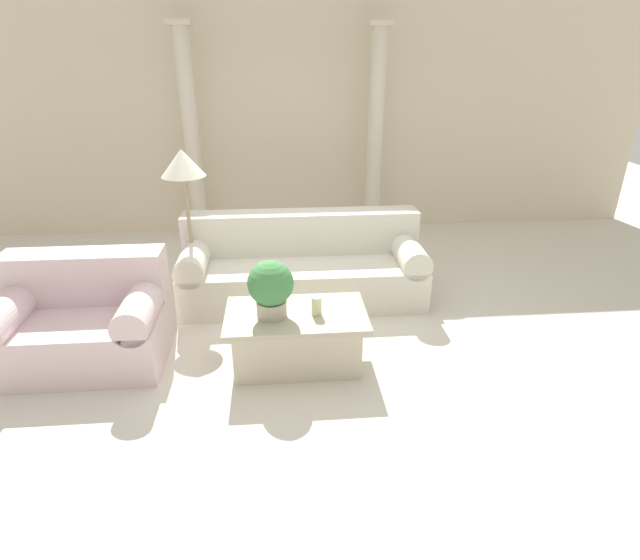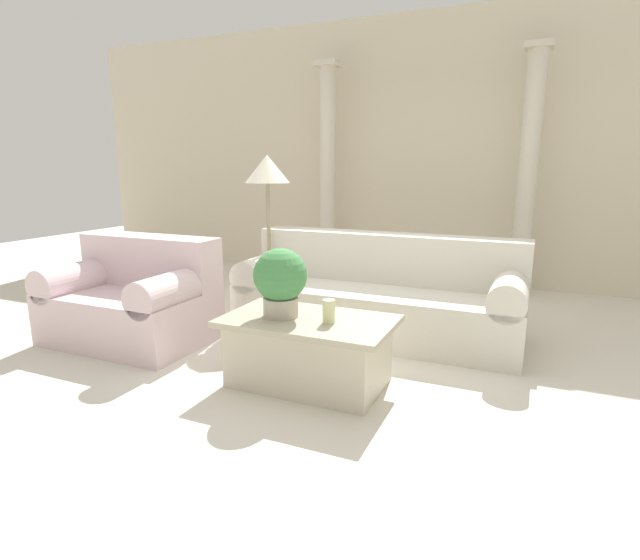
# 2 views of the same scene
# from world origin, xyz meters

# --- Properties ---
(ground_plane) EXTENTS (16.00, 16.00, 0.00)m
(ground_plane) POSITION_xyz_m (0.00, 0.00, 0.00)
(ground_plane) COLOR silver
(wall_back) EXTENTS (10.00, 0.06, 3.20)m
(wall_back) POSITION_xyz_m (0.00, 2.94, 1.60)
(wall_back) COLOR beige
(wall_back) RESTS_ON ground_plane
(sofa_long) EXTENTS (2.39, 0.86, 0.85)m
(sofa_long) POSITION_xyz_m (0.13, 0.65, 0.34)
(sofa_long) COLOR beige
(sofa_long) RESTS_ON ground_plane
(loveseat) EXTENTS (1.28, 0.86, 0.85)m
(loveseat) POSITION_xyz_m (-1.70, -0.31, 0.35)
(loveseat) COLOR silver
(loveseat) RESTS_ON ground_plane
(coffee_table) EXTENTS (1.11, 0.66, 0.46)m
(coffee_table) POSITION_xyz_m (0.02, -0.54, 0.23)
(coffee_table) COLOR beige
(coffee_table) RESTS_ON ground_plane
(potted_plant) EXTENTS (0.35, 0.35, 0.45)m
(potted_plant) POSITION_xyz_m (-0.17, -0.57, 0.71)
(potted_plant) COLOR #B2A893
(potted_plant) RESTS_ON coffee_table
(pillar_candle) EXTENTS (0.08, 0.08, 0.15)m
(pillar_candle) POSITION_xyz_m (0.17, -0.58, 0.53)
(pillar_candle) COLOR beige
(pillar_candle) RESTS_ON coffee_table
(floor_lamp) EXTENTS (0.40, 0.40, 1.53)m
(floor_lamp) POSITION_xyz_m (-0.95, 0.65, 1.31)
(floor_lamp) COLOR gray
(floor_lamp) RESTS_ON ground_plane
(column_left) EXTENTS (0.28, 0.28, 2.65)m
(column_left) POSITION_xyz_m (-1.15, 2.53, 1.35)
(column_left) COLOR beige
(column_left) RESTS_ON ground_plane
(column_right) EXTENTS (0.28, 0.28, 2.65)m
(column_right) POSITION_xyz_m (1.18, 2.53, 1.35)
(column_right) COLOR beige
(column_right) RESTS_ON ground_plane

